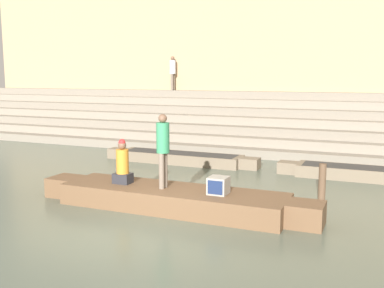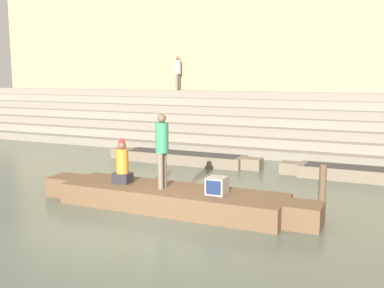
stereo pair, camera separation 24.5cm
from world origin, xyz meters
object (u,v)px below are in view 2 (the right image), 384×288
at_px(rowboat_main, 171,198).
at_px(moored_boat_shore, 374,174).
at_px(mooring_post, 323,183).
at_px(tv_set, 217,186).
at_px(moored_boat_distant, 183,158).
at_px(person_standing, 162,145).
at_px(person_rowing, 122,165).
at_px(person_on_steps, 178,71).

bearing_deg(rowboat_main, moored_boat_shore, 49.12).
relative_size(moored_boat_shore, mooring_post, 5.99).
xyz_separation_m(tv_set, moored_boat_shore, (3.11, 5.12, -0.50)).
relative_size(rowboat_main, moored_boat_distant, 1.19).
bearing_deg(moored_boat_shore, mooring_post, -115.09).
distance_m(rowboat_main, moored_boat_distant, 5.70).
height_order(person_standing, moored_boat_distant, person_standing).
bearing_deg(person_standing, moored_boat_shore, 34.14).
xyz_separation_m(rowboat_main, mooring_post, (3.18, 2.19, 0.21)).
bearing_deg(person_standing, mooring_post, 18.71).
xyz_separation_m(person_standing, person_rowing, (-1.14, 0.04, -0.57)).
bearing_deg(moored_boat_distant, person_on_steps, 111.74).
relative_size(moored_boat_shore, person_on_steps, 3.34).
xyz_separation_m(person_rowing, mooring_post, (4.54, 2.20, -0.49)).
bearing_deg(moored_boat_shore, person_on_steps, 142.75).
xyz_separation_m(person_standing, moored_boat_shore, (4.50, 5.13, -1.33)).
xyz_separation_m(rowboat_main, tv_set, (1.18, -0.03, 0.43)).
xyz_separation_m(person_rowing, moored_boat_shore, (5.64, 5.09, -0.76)).
bearing_deg(rowboat_main, person_on_steps, 114.69).
bearing_deg(moored_boat_shore, person_standing, -135.50).
distance_m(moored_boat_shore, mooring_post, 3.11).
bearing_deg(moored_boat_distant, rowboat_main, -73.06).
relative_size(mooring_post, person_on_steps, 0.56).
bearing_deg(person_rowing, moored_boat_shore, 27.30).
relative_size(person_rowing, tv_set, 2.48).
xyz_separation_m(mooring_post, person_on_steps, (-8.62, 9.21, 2.93)).
xyz_separation_m(rowboat_main, person_rowing, (-1.36, -0.00, 0.70)).
bearing_deg(tv_set, rowboat_main, 173.31).
height_order(rowboat_main, mooring_post, mooring_post).
bearing_deg(mooring_post, person_rowing, -154.17).
xyz_separation_m(rowboat_main, moored_boat_distant, (-2.21, 5.26, -0.07)).
relative_size(tv_set, moored_boat_distant, 0.08).
height_order(person_standing, person_on_steps, person_on_steps).
bearing_deg(person_on_steps, mooring_post, -87.49).
distance_m(person_rowing, mooring_post, 5.07).
bearing_deg(tv_set, person_on_steps, 114.83).
bearing_deg(person_rowing, moored_boat_distant, 84.48).
bearing_deg(moored_boat_shore, tv_set, -125.51).
distance_m(moored_boat_distant, person_on_steps, 7.64).
bearing_deg(mooring_post, rowboat_main, -145.43).
bearing_deg(rowboat_main, person_standing, -170.13).
relative_size(rowboat_main, person_standing, 3.97).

